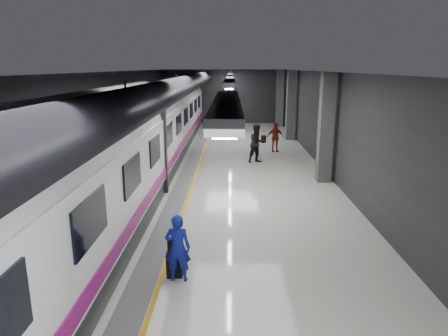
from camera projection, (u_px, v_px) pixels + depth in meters
ground at (214, 195)px, 15.13m from camera, size 40.00×40.00×0.00m
platform_hall at (207, 99)px, 15.18m from camera, size 10.02×40.02×4.51m
train at (125, 141)px, 14.67m from camera, size 3.05×38.00×4.05m
traveler_main at (178, 248)px, 8.91m from camera, size 0.59×0.40×1.58m
suitcase_main at (174, 265)px, 9.18m from camera, size 0.37×0.24×0.59m
shoulder_bag at (174, 246)px, 9.04m from camera, size 0.29×0.17×0.37m
traveler_far_a at (257, 144)px, 20.00m from camera, size 1.17×1.08×1.93m
traveler_far_b at (275, 137)px, 22.60m from camera, size 1.05×0.63×1.67m
suitcase_far at (263, 139)px, 25.53m from camera, size 0.32×0.20×0.46m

